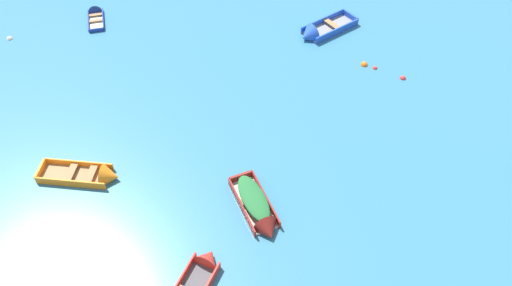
{
  "coord_description": "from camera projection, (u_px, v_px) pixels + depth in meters",
  "views": [
    {
      "loc": [
        4.71,
        2.31,
        20.37
      ],
      "look_at": [
        0.0,
        20.26,
        0.15
      ],
      "focal_mm": 35.19,
      "sensor_mm": 36.0,
      "label": 1
    }
  ],
  "objects": [
    {
      "name": "rowboat_maroon_back_row_center",
      "position": [
        259.0,
        211.0,
        24.16
      ],
      "size": [
        3.41,
        3.91,
        1.23
      ],
      "color": "beige",
      "rests_on": "ground_plane"
    },
    {
      "name": "mooring_buoy_between_boats_left",
      "position": [
        375.0,
        68.0,
        32.03
      ],
      "size": [
        0.3,
        0.3,
        0.3
      ],
      "primitive_type": "sphere",
      "color": "red",
      "rests_on": "ground_plane"
    },
    {
      "name": "mooring_buoy_trailing",
      "position": [
        364.0,
        65.0,
        32.26
      ],
      "size": [
        0.45,
        0.45,
        0.45
      ],
      "primitive_type": "sphere",
      "color": "orange",
      "rests_on": "ground_plane"
    },
    {
      "name": "rowboat_deep_blue_foreground_center",
      "position": [
        96.0,
        14.0,
        36.01
      ],
      "size": [
        2.26,
        3.04,
        0.96
      ],
      "color": "beige",
      "rests_on": "ground_plane"
    },
    {
      "name": "rowboat_blue_far_right",
      "position": [
        317.0,
        32.0,
        34.29
      ],
      "size": [
        3.98,
        4.43,
        1.46
      ],
      "color": "gray",
      "rests_on": "ground_plane"
    },
    {
      "name": "mooring_buoy_outer_edge",
      "position": [
        10.0,
        39.0,
        34.16
      ],
      "size": [
        0.38,
        0.38,
        0.38
      ],
      "primitive_type": "sphere",
      "color": "silver",
      "rests_on": "ground_plane"
    },
    {
      "name": "rowboat_red_back_row_right",
      "position": [
        201.0,
        273.0,
        22.11
      ],
      "size": [
        1.78,
        3.83,
        1.16
      ],
      "color": "#4C4C51",
      "rests_on": "ground_plane"
    },
    {
      "name": "rowboat_orange_near_camera",
      "position": [
        95.0,
        176.0,
        25.82
      ],
      "size": [
        4.36,
        1.89,
        1.23
      ],
      "color": "#99754C",
      "rests_on": "ground_plane"
    },
    {
      "name": "mooring_buoy_between_boats_right",
      "position": [
        403.0,
        78.0,
        31.35
      ],
      "size": [
        0.37,
        0.37,
        0.37
      ],
      "primitive_type": "sphere",
      "color": "red",
      "rests_on": "ground_plane"
    }
  ]
}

